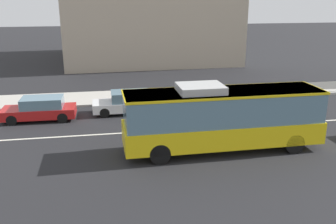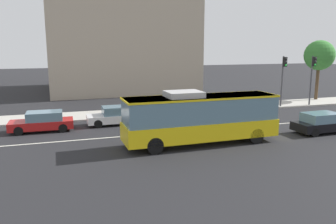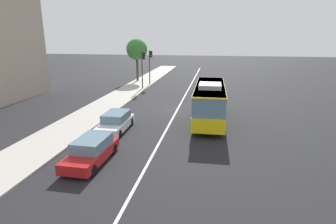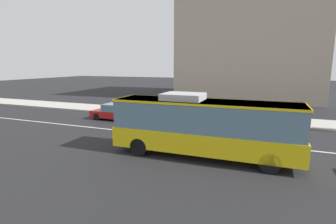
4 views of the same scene
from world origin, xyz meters
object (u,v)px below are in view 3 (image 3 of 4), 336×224
traffic_light_mid_block (150,62)px  street_tree_kerbside_left (137,50)px  sedan_red (92,151)px  traffic_light_near_corner (143,64)px  sedan_white (116,122)px  sedan_black (212,91)px  transit_bus (210,100)px

traffic_light_mid_block → street_tree_kerbside_left: 4.76m
sedan_red → traffic_light_near_corner: (22.83, 2.88, 2.84)m
sedan_white → street_tree_kerbside_left: size_ratio=0.66×
sedan_red → sedan_white: (5.57, 0.56, 0.00)m
sedan_white → street_tree_kerbside_left: street_tree_kerbside_left is taller
sedan_white → street_tree_kerbside_left: (23.94, 5.09, 4.40)m
sedan_black → traffic_light_mid_block: 11.86m
sedan_black → sedan_red: 20.50m
sedan_red → sedan_white: 5.60m
sedan_white → sedan_black: bearing=152.1°
traffic_light_mid_block → street_tree_kerbside_left: size_ratio=0.76×
transit_bus → traffic_light_near_corner: traffic_light_near_corner is taller
sedan_black → sedan_white: size_ratio=1.01×
sedan_black → street_tree_kerbside_left: (10.13, 12.31, 4.40)m
sedan_red → traffic_light_near_corner: bearing=-171.8°
sedan_black → sedan_red: same height
sedan_white → traffic_light_mid_block: bearing=-174.6°
transit_bus → traffic_light_mid_block: traffic_light_mid_block is taller
sedan_black → traffic_light_mid_block: bearing=52.3°
sedan_black → sedan_red: bearing=159.5°
sedan_black → traffic_light_near_corner: size_ratio=0.87×
transit_bus → street_tree_kerbside_left: (19.71, 12.25, 3.31)m
transit_bus → traffic_light_near_corner: 16.20m
traffic_light_near_corner → street_tree_kerbside_left: street_tree_kerbside_left is taller
transit_bus → traffic_light_near_corner: bearing=35.3°
sedan_black → traffic_light_mid_block: (6.78, 9.30, 2.84)m
sedan_white → street_tree_kerbside_left: bearing=-168.3°
sedan_black → street_tree_kerbside_left: street_tree_kerbside_left is taller
transit_bus → traffic_light_mid_block: size_ratio=1.93×
transit_bus → traffic_light_near_corner: size_ratio=1.93×
sedan_black → traffic_light_near_corner: bearing=68.6°
sedan_red → sedan_white: same height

